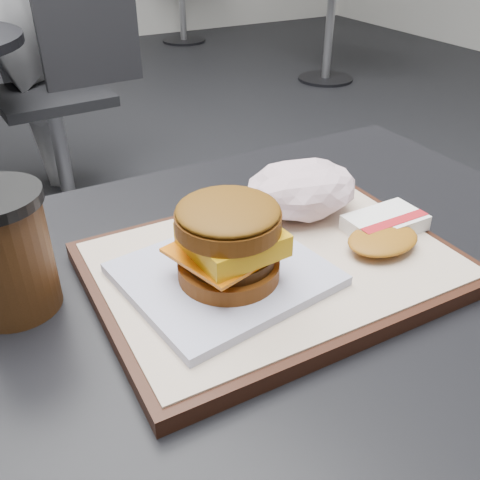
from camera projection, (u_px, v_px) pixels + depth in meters
name	position (u px, v px, depth m)	size (l,w,h in m)	color
customer_table	(272.00, 386.00, 0.69)	(0.80, 0.60, 0.77)	#A5A5AA
serving_tray	(274.00, 266.00, 0.58)	(0.38, 0.28, 0.02)	black
breakfast_sandwich	(228.00, 249.00, 0.51)	(0.21, 0.20, 0.09)	silver
hash_brown	(384.00, 230.00, 0.60)	(0.12, 0.09, 0.02)	white
crumpled_wrapper	(303.00, 189.00, 0.64)	(0.14, 0.11, 0.06)	white
coffee_cup	(3.00, 249.00, 0.50)	(0.09, 0.09, 0.13)	#3C200E
neighbor_chair	(65.00, 81.00, 2.13)	(0.61, 0.45, 0.88)	#A6A6AB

